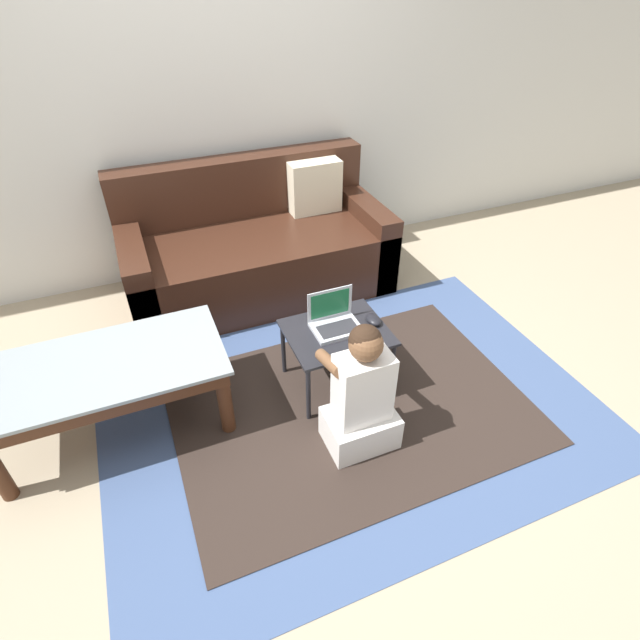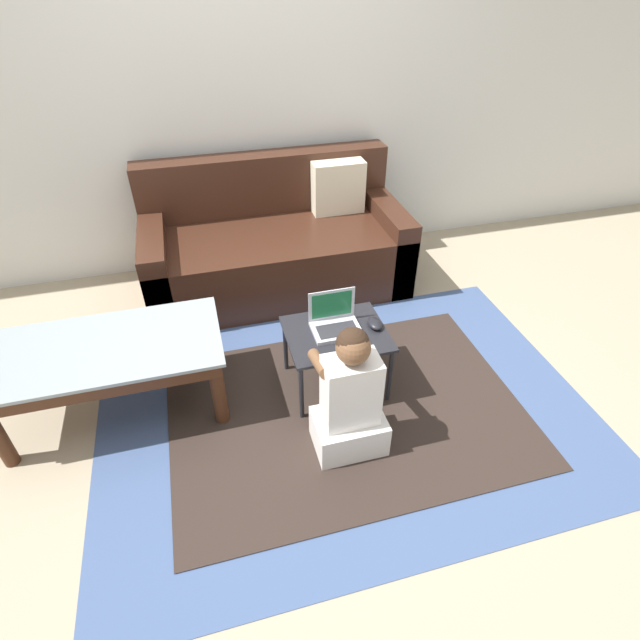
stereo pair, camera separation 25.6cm
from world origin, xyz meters
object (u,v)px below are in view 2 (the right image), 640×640
object	(u,v)px
laptop	(335,323)
computer_mouse	(375,324)
couch	(276,245)
person_seated	(350,400)
coffee_table	(107,357)
laptop_desk	(336,339)

from	to	relation	value
laptop	computer_mouse	distance (m)	0.21
couch	person_seated	distance (m)	1.55
couch	laptop	world-z (taller)	couch
coffee_table	person_seated	distance (m)	1.21
laptop_desk	computer_mouse	world-z (taller)	computer_mouse
couch	computer_mouse	xyz separation A→B (m)	(0.31, -1.14, 0.10)
laptop_desk	person_seated	xyz separation A→B (m)	(-0.06, -0.42, -0.02)
laptop	computer_mouse	world-z (taller)	laptop
coffee_table	laptop_desk	world-z (taller)	coffee_table
computer_mouse	laptop_desk	bearing A→B (deg)	179.04
coffee_table	laptop_desk	xyz separation A→B (m)	(1.14, -0.13, -0.03)
laptop_desk	person_seated	world-z (taller)	person_seated
coffee_table	person_seated	bearing A→B (deg)	-26.90
laptop_desk	coffee_table	bearing A→B (deg)	173.41
coffee_table	person_seated	xyz separation A→B (m)	(1.08, -0.55, -0.05)
coffee_table	computer_mouse	distance (m)	1.35
computer_mouse	coffee_table	bearing A→B (deg)	174.27
laptop_desk	person_seated	bearing A→B (deg)	-98.01
computer_mouse	couch	bearing A→B (deg)	105.07
laptop_desk	laptop	xyz separation A→B (m)	(0.00, 0.03, 0.08)
laptop	laptop_desk	bearing A→B (deg)	-94.54
laptop_desk	computer_mouse	distance (m)	0.22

